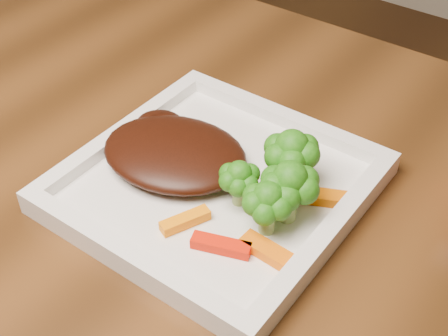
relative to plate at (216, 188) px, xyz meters
The scene contains 11 objects.
plate is the anchor object (origin of this frame).
steak 0.06m from the plate, behind, with size 0.15×0.12×0.03m, color black.
broccoli_0 0.08m from the plate, 33.52° to the left, with size 0.06×0.06×0.07m, color #1A7413, non-canonical shape.
broccoli_1 0.09m from the plate, ahead, with size 0.06×0.06×0.06m, color #326110, non-canonical shape.
broccoli_2 0.09m from the plate, 17.75° to the right, with size 0.05×0.05×0.06m, color #347814, non-canonical shape.
broccoli_3 0.05m from the plate, 14.61° to the right, with size 0.05×0.05×0.06m, color #316F12, non-canonical shape.
carrot_0 0.09m from the plate, 50.34° to the right, with size 0.05×0.01×0.01m, color red.
carrot_1 0.11m from the plate, 26.49° to the right, with size 0.06×0.02×0.01m, color #EC6403.
carrot_2 0.06m from the plate, 79.61° to the right, with size 0.05×0.01×0.01m, color orange.
carrot_3 0.11m from the plate, 21.91° to the left, with size 0.06×0.02×0.01m, color #C85B03.
carrot_6 0.06m from the plate, 14.37° to the left, with size 0.05×0.01×0.01m, color #F56203.
Camera 1 is at (0.26, -0.36, 1.18)m, focal length 50.00 mm.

